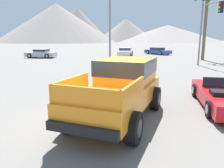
{
  "coord_description": "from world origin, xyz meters",
  "views": [
    {
      "loc": [
        -1.05,
        -6.95,
        2.75
      ],
      "look_at": [
        0.46,
        0.97,
        1.02
      ],
      "focal_mm": 35.0,
      "sensor_mm": 36.0,
      "label": 1
    }
  ],
  "objects_px": {
    "parked_car_white": "(125,52)",
    "traffic_light_main": "(209,22)",
    "red_convertible_car": "(224,97)",
    "parked_car_blue": "(158,51)",
    "orange_pickup_truck": "(121,85)",
    "parked_car_silver": "(41,53)",
    "palm_tree_tall": "(206,8)",
    "street_lamp_post": "(110,11)"
  },
  "relations": [
    {
      "from": "parked_car_blue",
      "to": "traffic_light_main",
      "type": "bearing_deg",
      "value": 59.71
    },
    {
      "from": "parked_car_blue",
      "to": "orange_pickup_truck",
      "type": "bearing_deg",
      "value": 40.67
    },
    {
      "from": "orange_pickup_truck",
      "to": "street_lamp_post",
      "type": "distance_m",
      "value": 10.37
    },
    {
      "from": "parked_car_white",
      "to": "street_lamp_post",
      "type": "relative_size",
      "value": 0.63
    },
    {
      "from": "traffic_light_main",
      "to": "palm_tree_tall",
      "type": "xyz_separation_m",
      "value": [
        3.44,
        5.78,
        2.06
      ]
    },
    {
      "from": "parked_car_blue",
      "to": "palm_tree_tall",
      "type": "relative_size",
      "value": 0.59
    },
    {
      "from": "orange_pickup_truck",
      "to": "parked_car_blue",
      "type": "bearing_deg",
      "value": 97.38
    },
    {
      "from": "orange_pickup_truck",
      "to": "parked_car_white",
      "type": "relative_size",
      "value": 1.09
    },
    {
      "from": "red_convertible_car",
      "to": "traffic_light_main",
      "type": "distance_m",
      "value": 13.6
    },
    {
      "from": "orange_pickup_truck",
      "to": "traffic_light_main",
      "type": "distance_m",
      "value": 16.09
    },
    {
      "from": "street_lamp_post",
      "to": "palm_tree_tall",
      "type": "relative_size",
      "value": 0.95
    },
    {
      "from": "traffic_light_main",
      "to": "parked_car_silver",
      "type": "bearing_deg",
      "value": -127.46
    },
    {
      "from": "parked_car_silver",
      "to": "palm_tree_tall",
      "type": "distance_m",
      "value": 21.8
    },
    {
      "from": "parked_car_white",
      "to": "street_lamp_post",
      "type": "height_order",
      "value": "street_lamp_post"
    },
    {
      "from": "red_convertible_car",
      "to": "traffic_light_main",
      "type": "relative_size",
      "value": 0.82
    },
    {
      "from": "parked_car_white",
      "to": "palm_tree_tall",
      "type": "relative_size",
      "value": 0.6
    },
    {
      "from": "parked_car_blue",
      "to": "parked_car_white",
      "type": "relative_size",
      "value": 0.99
    },
    {
      "from": "traffic_light_main",
      "to": "street_lamp_post",
      "type": "height_order",
      "value": "street_lamp_post"
    },
    {
      "from": "parked_car_blue",
      "to": "traffic_light_main",
      "type": "height_order",
      "value": "traffic_light_main"
    },
    {
      "from": "traffic_light_main",
      "to": "palm_tree_tall",
      "type": "height_order",
      "value": "palm_tree_tall"
    },
    {
      "from": "traffic_light_main",
      "to": "street_lamp_post",
      "type": "xyz_separation_m",
      "value": [
        -9.54,
        -1.82,
        0.59
      ]
    },
    {
      "from": "street_lamp_post",
      "to": "orange_pickup_truck",
      "type": "bearing_deg",
      "value": -97.97
    },
    {
      "from": "orange_pickup_truck",
      "to": "red_convertible_car",
      "type": "xyz_separation_m",
      "value": [
        4.25,
        0.18,
        -0.69
      ]
    },
    {
      "from": "orange_pickup_truck",
      "to": "parked_car_white",
      "type": "xyz_separation_m",
      "value": [
        6.37,
        24.47,
        -0.48
      ]
    },
    {
      "from": "red_convertible_car",
      "to": "parked_car_blue",
      "type": "height_order",
      "value": "red_convertible_car"
    },
    {
      "from": "parked_car_white",
      "to": "parked_car_silver",
      "type": "bearing_deg",
      "value": 22.77
    },
    {
      "from": "parked_car_silver",
      "to": "traffic_light_main",
      "type": "xyz_separation_m",
      "value": [
        16.49,
        -12.63,
        3.52
      ]
    },
    {
      "from": "parked_car_white",
      "to": "traffic_light_main",
      "type": "distance_m",
      "value": 14.21
    },
    {
      "from": "orange_pickup_truck",
      "to": "palm_tree_tall",
      "type": "relative_size",
      "value": 0.65
    },
    {
      "from": "red_convertible_car",
      "to": "street_lamp_post",
      "type": "xyz_separation_m",
      "value": [
        -2.9,
        9.46,
        4.27
      ]
    },
    {
      "from": "parked_car_silver",
      "to": "traffic_light_main",
      "type": "distance_m",
      "value": 21.07
    },
    {
      "from": "parked_car_white",
      "to": "traffic_light_main",
      "type": "relative_size",
      "value": 0.83
    },
    {
      "from": "parked_car_silver",
      "to": "traffic_light_main",
      "type": "height_order",
      "value": "traffic_light_main"
    },
    {
      "from": "parked_car_white",
      "to": "red_convertible_car",
      "type": "bearing_deg",
      "value": 105.96
    },
    {
      "from": "parked_car_silver",
      "to": "parked_car_white",
      "type": "relative_size",
      "value": 0.89
    },
    {
      "from": "red_convertible_car",
      "to": "parked_car_white",
      "type": "height_order",
      "value": "parked_car_white"
    },
    {
      "from": "orange_pickup_truck",
      "to": "parked_car_white",
      "type": "distance_m",
      "value": 25.29
    },
    {
      "from": "parked_car_blue",
      "to": "traffic_light_main",
      "type": "xyz_separation_m",
      "value": [
        -1.57,
        -15.42,
        3.54
      ]
    },
    {
      "from": "parked_car_blue",
      "to": "palm_tree_tall",
      "type": "xyz_separation_m",
      "value": [
        1.86,
        -9.65,
        5.6
      ]
    },
    {
      "from": "traffic_light_main",
      "to": "palm_tree_tall",
      "type": "distance_m",
      "value": 7.03
    },
    {
      "from": "parked_car_silver",
      "to": "palm_tree_tall",
      "type": "height_order",
      "value": "palm_tree_tall"
    },
    {
      "from": "parked_car_silver",
      "to": "parked_car_blue",
      "type": "xyz_separation_m",
      "value": [
        18.06,
        2.79,
        -0.02
      ]
    }
  ]
}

